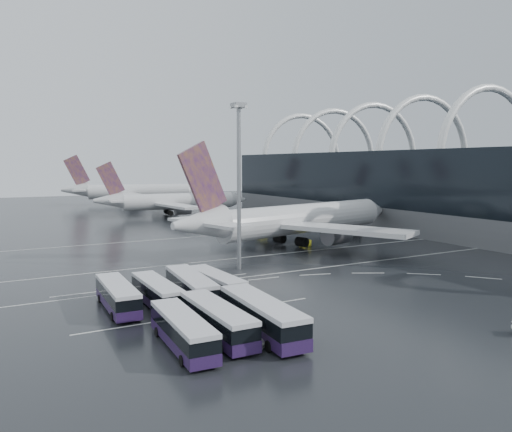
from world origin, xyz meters
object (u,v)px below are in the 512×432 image
airliner_gate_c (132,192)px  bus_row_far_c (262,316)px  bus_row_near_a (117,295)px  bus_row_near_d (216,284)px  gse_cart_belly_e (262,232)px  airliner_gate_b (171,202)px  van_curve_a (234,339)px  gse_cart_belly_d (357,230)px  bus_row_near_c (191,286)px  floodlight_mast (239,166)px  bus_row_far_b (217,320)px  airliner_main (294,220)px  gse_cart_belly_c (305,243)px  bus_row_near_b (157,292)px  bus_row_far_a (183,330)px

airliner_gate_c → bus_row_far_c: (-31.26, -164.27, -3.21)m
bus_row_near_a → bus_row_near_d: bus_row_near_a is taller
airliner_gate_c → gse_cart_belly_e: 103.68m
airliner_gate_b → van_curve_a: 120.79m
gse_cart_belly_d → bus_row_near_c: bearing=-147.5°
van_curve_a → bus_row_far_c: bearing=-32.3°
bus_row_near_c → floodlight_mast: size_ratio=0.51×
airliner_gate_b → airliner_gate_c: airliner_gate_c is taller
bus_row_near_c → bus_row_far_b: bearing=174.0°
airliner_main → bus_row_near_a: (-43.07, -28.54, -3.49)m
airliner_gate_b → gse_cart_belly_d: 67.43m
bus_row_far_b → gse_cart_belly_d: bus_row_far_b is taller
bus_row_near_d → gse_cart_belly_c: bearing=-52.2°
bus_row_near_b → bus_row_far_a: bearing=171.5°
floodlight_mast → airliner_main: bearing=36.9°
airliner_gate_b → bus_row_near_d: airliner_gate_b is taller
bus_row_far_b → bus_row_near_c: bearing=-10.0°
bus_row_far_a → van_curve_a: 4.79m
gse_cart_belly_c → floodlight_mast: bearing=-148.5°
bus_row_far_c → van_curve_a: (-3.94, -1.84, -1.08)m
bus_row_near_a → floodlight_mast: floodlight_mast is taller
bus_row_far_b → bus_row_near_b: bearing=8.7°
floodlight_mast → gse_cart_belly_e: size_ratio=11.53×
bus_row_far_c → airliner_gate_b: bearing=-11.6°
bus_row_far_a → bus_row_far_b: bus_row_far_b is taller
gse_cart_belly_d → gse_cart_belly_e: 23.33m
airliner_gate_b → bus_row_near_c: size_ratio=3.77×
airliner_gate_c → bus_row_near_c: size_ratio=4.24×
airliner_gate_b → gse_cart_belly_c: size_ratio=22.90×
bus_row_far_a → bus_row_far_b: (3.96, 1.15, 0.06)m
bus_row_near_d → van_curve_a: bus_row_near_d is taller
bus_row_near_c → bus_row_far_a: 15.89m
airliner_gate_b → bus_row_far_a: (-38.72, -113.57, -2.72)m
bus_row_far_c → airliner_gate_c: bearing=-7.3°
bus_row_near_c → gse_cart_belly_c: size_ratio=6.07×
van_curve_a → gse_cart_belly_c: bearing=-8.2°
bus_row_far_c → floodlight_mast: (11.98, 28.44, 14.56)m
bus_row_near_a → gse_cart_belly_d: bearing=-59.4°
airliner_gate_b → bus_row_near_c: bearing=-102.5°
bus_row_near_b → gse_cart_belly_e: (40.51, 46.18, -1.04)m
bus_row_far_c → gse_cart_belly_e: 69.88m
airliner_gate_c → bus_row_far_a: bearing=-90.1°
bus_row_far_c → van_curve_a: size_ratio=2.43×
airliner_gate_c → gse_cart_belly_e: bearing=-74.8°
gse_cart_belly_c → bus_row_near_a: bearing=-149.2°
van_curve_a → gse_cart_belly_c: (37.98, 43.77, -0.21)m
bus_row_near_b → floodlight_mast: (17.97, 13.87, 14.80)m
gse_cart_belly_e → bus_row_near_d: bearing=-125.6°
airliner_gate_b → bus_row_near_c: (-32.21, -99.07, -2.61)m
bus_row_near_a → bus_row_near_b: bearing=-98.3°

